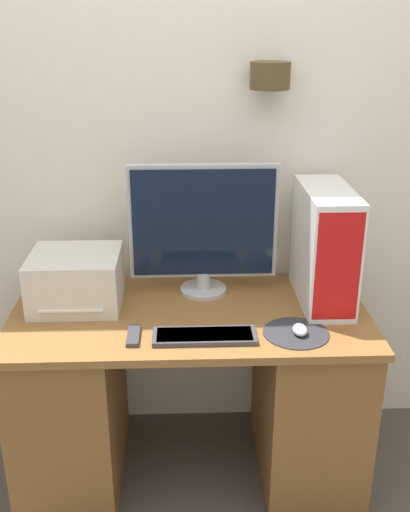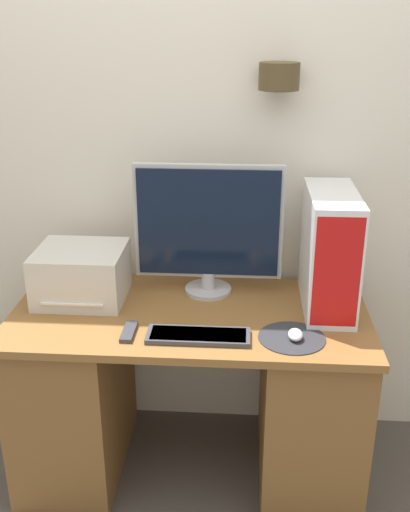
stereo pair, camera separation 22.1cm
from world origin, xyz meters
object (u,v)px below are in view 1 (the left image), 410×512
Objects in this scene: monitor at (203,227)px; remote_control at (134,336)px; mouse at (300,330)px; printer at (76,280)px; computer_tower at (324,246)px; keyboard at (205,336)px.

remote_control is (-0.26, -0.38, -0.27)m from monitor.
mouse is 0.88m from printer.
printer is at bearing -179.92° from computer_tower.
mouse is at bearing -18.85° from printer.
remote_control is (-0.25, 0.01, -0.00)m from keyboard.
monitor is at bearing 130.98° from mouse.
monitor is at bearing 168.38° from computer_tower.
keyboard is at bearing -91.37° from monitor.
monitor is 0.48m from computer_tower.
mouse reaches higher than remote_control.
monitor is 0.54m from printer.
computer_tower reaches higher than remote_control.
printer is (-0.83, 0.28, 0.08)m from mouse.
keyboard is at bearing -3.15° from remote_control.
printer is (-0.50, -0.10, -0.18)m from monitor.
printer is 0.38m from remote_control.
monitor reaches higher than mouse.
printer is 2.45× the size of remote_control.
keyboard reaches higher than remote_control.
monitor is 1.29× the size of computer_tower.
computer_tower is at bearing 21.26° from remote_control.
monitor is at bearing 11.04° from printer.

